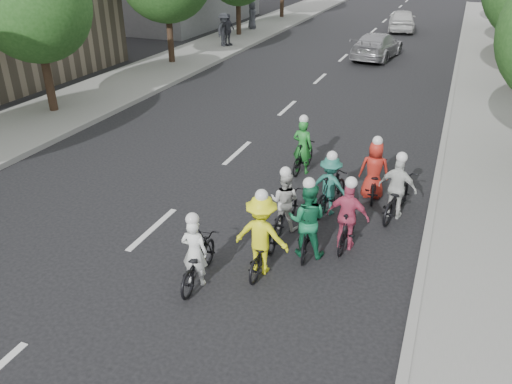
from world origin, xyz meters
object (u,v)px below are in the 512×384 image
Objects in this scene: cyclist_3 at (348,221)px; cyclist_5 at (303,152)px; cyclist_1 at (307,225)px; cyclist_8 at (397,194)px; spectator_0 at (224,30)px; cyclist_4 at (374,176)px; follow_car_lead at (377,46)px; spectator_2 at (252,15)px; cyclist_0 at (197,259)px; follow_car_trail at (402,20)px; spectator_1 at (228,30)px; cyclist_6 at (285,206)px; cyclist_7 at (330,189)px; cyclist_2 at (262,241)px.

cyclist_5 reaches higher than cyclist_3.
cyclist_1 is 1.05× the size of cyclist_5.
cyclist_5 is 0.89× the size of cyclist_8.
cyclist_8 is 21.32m from spectator_0.
cyclist_1 is 3.32m from cyclist_4.
follow_car_lead is 2.60× the size of spectator_2.
cyclist_1 is (1.72, 1.76, 0.16)m from cyclist_0.
cyclist_0 is 1.03× the size of cyclist_3.
spectator_0 is at bearing -61.81° from cyclist_4.
follow_car_trail is 13.97m from spectator_0.
spectator_1 is at bearing 41.37° from follow_car_trail.
spectator_0 reaches higher than cyclist_4.
cyclist_7 is (0.80, 1.06, 0.09)m from cyclist_6.
cyclist_7 is 0.40× the size of follow_car_trail.
cyclist_2 is 1.83m from cyclist_6.
follow_car_trail is at bearing -89.80° from cyclist_2.
spectator_1 is (-9.16, 21.48, 0.55)m from cyclist_0.
cyclist_2 is at bearing 100.54° from follow_car_lead.
cyclist_3 is at bearing -140.61° from spectator_0.
cyclist_7 reaches higher than cyclist_0.
follow_car_trail is at bearing -73.81° from cyclist_8.
spectator_2 is at bearing 14.12° from follow_car_trail.
spectator_0 is at bearing -61.66° from cyclist_6.
follow_car_lead is at bearing -78.72° from spectator_0.
cyclist_5 reaches higher than cyclist_4.
cyclist_4 is 17.17m from follow_car_lead.
cyclist_8 is (0.81, 1.80, -0.04)m from cyclist_3.
cyclist_8 is at bearing -153.08° from cyclist_7.
cyclist_3 is at bearing -135.18° from cyclist_2.
cyclist_2 reaches higher than cyclist_4.
cyclist_2 is 21.13m from follow_car_lead.
spectator_1 reaches higher than cyclist_4.
follow_car_trail is at bearing -94.48° from cyclist_1.
spectator_1 is 6.44m from spectator_2.
cyclist_7 is 0.91× the size of cyclist_8.
follow_car_lead is at bearing -129.14° from spectator_2.
cyclist_4 is 0.39× the size of follow_car_trail.
cyclist_4 is 1.01× the size of cyclist_5.
cyclist_3 is 0.99× the size of cyclist_5.
follow_car_trail is (-1.11, 30.94, 0.06)m from cyclist_2.
cyclist_0 is at bearing 83.02° from follow_car_trail.
follow_car_lead is at bearing -68.38° from spectator_1.
spectator_2 reaches higher than follow_car_lead.
cyclist_2 reaches higher than follow_car_trail.
cyclist_8 reaches higher than follow_car_trail.
cyclist_6 is at bearing 46.92° from cyclist_4.
cyclist_3 is 1.97m from cyclist_8.
follow_car_lead is (-0.58, 16.14, 0.10)m from cyclist_5.
spectator_2 reaches higher than cyclist_2.
cyclist_5 is 0.94× the size of spectator_1.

